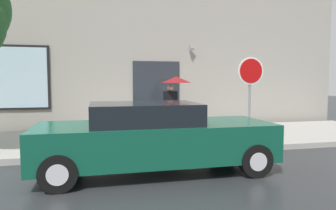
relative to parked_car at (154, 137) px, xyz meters
The scene contains 7 objects.
ground_plane 1.39m from the parked_car, behind, with size 60.00×60.00×0.00m, color #282B2D.
sidewalk 3.41m from the parked_car, 110.94° to the left, with size 20.00×4.00×0.15m, color #A3A099.
building_facade 6.39m from the parked_car, 102.25° to the left, with size 20.00×0.67×7.00m.
parked_car is the anchor object (origin of this frame).
fire_hydrant 2.48m from the parked_car, 115.58° to the left, with size 0.30×0.44×0.81m.
pedestrian_with_umbrella 4.53m from the parked_car, 70.34° to the left, with size 1.06×1.06×1.86m.
stop_sign 3.58m from the parked_car, 28.79° to the left, with size 0.76×0.10×2.35m.
Camera 1 is at (0.11, -6.06, 1.82)m, focal length 32.31 mm.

